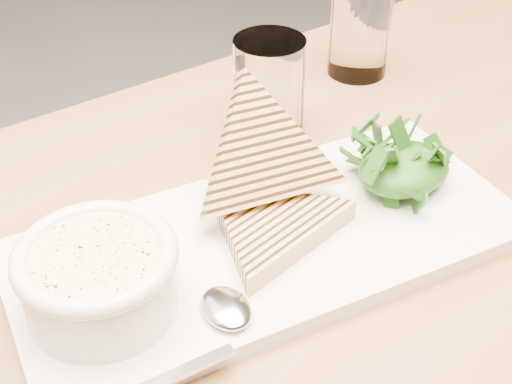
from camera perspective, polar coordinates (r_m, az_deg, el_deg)
table_top at (r=0.61m, az=7.65°, el=-8.11°), size 1.19×0.81×0.04m
table_leg_br at (r=1.33m, az=14.47°, el=-0.67°), size 0.06×0.06×0.69m
platter at (r=0.61m, az=1.05°, el=-4.03°), size 0.46×0.25×0.02m
soup_bowl at (r=0.55m, az=-12.35°, el=-7.27°), size 0.11×0.11×0.05m
soup at (r=0.53m, az=-12.74°, el=-5.14°), size 0.10×0.10×0.01m
bowl_rim at (r=0.53m, az=-12.77°, el=-4.98°), size 0.12×0.12×0.01m
sandwich_flat at (r=0.60m, az=1.18°, el=-2.70°), size 0.18×0.18×0.02m
sandwich_lean at (r=0.61m, az=0.63°, el=2.84°), size 0.18×0.19×0.17m
salad_base at (r=0.67m, az=11.73°, el=1.83°), size 0.09×0.07×0.04m
arugula_pile at (r=0.66m, az=11.83°, el=2.48°), size 0.11×0.10×0.05m
spoon_bowl at (r=0.54m, az=-2.41°, el=-9.25°), size 0.04×0.05×0.01m
glass_near at (r=0.73m, az=1.04°, el=8.13°), size 0.07×0.07×0.11m
glass_far at (r=0.87m, az=8.30°, el=12.67°), size 0.07×0.07×0.11m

